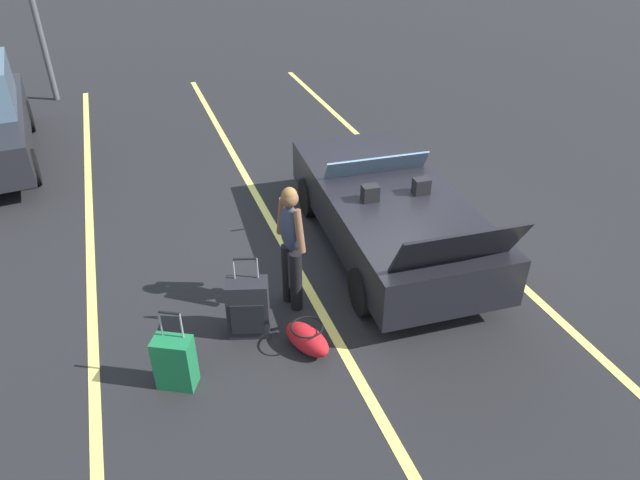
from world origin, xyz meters
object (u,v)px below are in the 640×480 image
object	(u,v)px
suitcase_large_black	(248,308)
suitcase_medium_bright	(175,362)
traveler_person	(291,242)
duffel_bag	(307,339)
convertible_car	(383,206)

from	to	relation	value
suitcase_large_black	suitcase_medium_bright	bearing A→B (deg)	-42.14
suitcase_medium_bright	traveler_person	xyz separation A→B (m)	(0.89, -1.56, 0.62)
duffel_bag	traveler_person	size ratio (longest dim) A/B	0.43
suitcase_large_black	duffel_bag	bearing A→B (deg)	64.62
duffel_bag	traveler_person	world-z (taller)	traveler_person
duffel_bag	convertible_car	bearing A→B (deg)	-44.10
duffel_bag	traveler_person	xyz separation A→B (m)	(0.85, -0.09, 0.77)
convertible_car	suitcase_large_black	size ratio (longest dim) A/B	4.23
suitcase_medium_bright	suitcase_large_black	bearing A→B (deg)	148.78
duffel_bag	suitcase_medium_bright	bearing A→B (deg)	91.55
duffel_bag	traveler_person	distance (m)	1.15
convertible_car	duffel_bag	size ratio (longest dim) A/B	6.09
duffel_bag	suitcase_large_black	bearing A→B (deg)	47.43
suitcase_large_black	traveler_person	distance (m)	0.92
convertible_car	duffel_bag	xyz separation A→B (m)	(-1.84, 1.78, -0.43)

